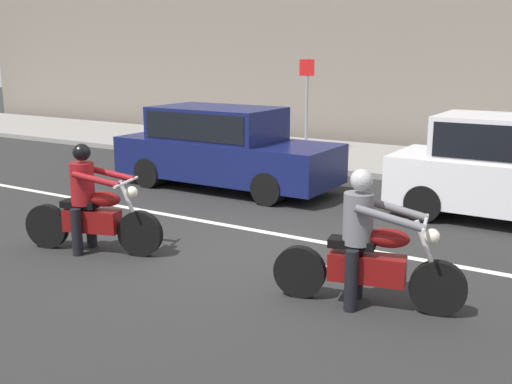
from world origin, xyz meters
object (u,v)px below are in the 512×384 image
object	(u,v)px
motorcycle_with_rider_crimson	(91,209)
motorcycle_with_rider_gray	(367,251)
parked_hatchback_white	(508,168)
parked_sedan_navy	(223,147)
street_sign_post	(307,95)

from	to	relation	value
motorcycle_with_rider_crimson	motorcycle_with_rider_gray	world-z (taller)	motorcycle_with_rider_gray
parked_hatchback_white	parked_sedan_navy	size ratio (longest dim) A/B	0.80
motorcycle_with_rider_crimson	parked_hatchback_white	distance (m)	6.85
motorcycle_with_rider_gray	parked_hatchback_white	distance (m)	4.68
motorcycle_with_rider_crimson	parked_sedan_navy	world-z (taller)	parked_sedan_navy
parked_hatchback_white	motorcycle_with_rider_gray	bearing A→B (deg)	-98.46
motorcycle_with_rider_crimson	motorcycle_with_rider_gray	bearing A→B (deg)	3.81
street_sign_post	motorcycle_with_rider_crimson	bearing A→B (deg)	-82.32
motorcycle_with_rider_crimson	street_sign_post	bearing A→B (deg)	97.68
motorcycle_with_rider_gray	motorcycle_with_rider_crimson	bearing A→B (deg)	-176.19
motorcycle_with_rider_gray	street_sign_post	distance (m)	10.41
parked_hatchback_white	street_sign_post	size ratio (longest dim) A/B	1.50
motorcycle_with_rider_crimson	parked_sedan_navy	xyz separation A→B (m)	(-0.82, 4.50, 0.24)
parked_hatchback_white	street_sign_post	xyz separation A→B (m)	(-6.02, 4.26, 0.75)
parked_hatchback_white	parked_sedan_navy	bearing A→B (deg)	-175.95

